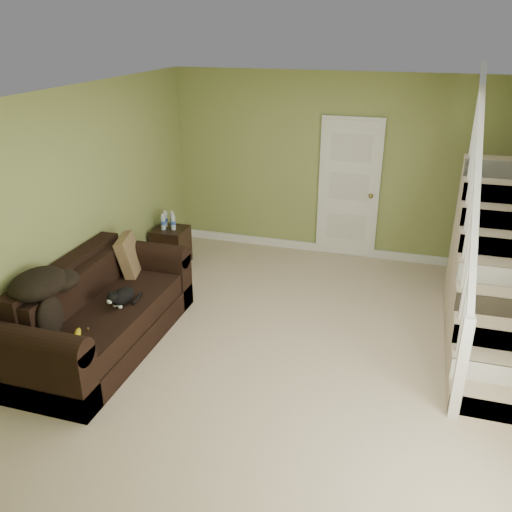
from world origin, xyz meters
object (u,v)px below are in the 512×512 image
Objects in this scene: cat at (122,297)px; sofa at (100,316)px; side_table at (171,245)px; banana at (78,334)px.

sofa is at bearing -159.31° from cat.
side_table is at bearing 95.11° from sofa.
banana is at bearing -74.33° from sofa.
cat is at bearing 56.18° from banana.
sofa is 0.35m from cat.
banana is (-0.08, -0.67, -0.06)m from cat.
banana is (0.17, -0.62, 0.18)m from sofa.
side_table is 2.81m from banana.
sofa is at bearing -84.89° from side_table.
sofa reaches higher than side_table.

